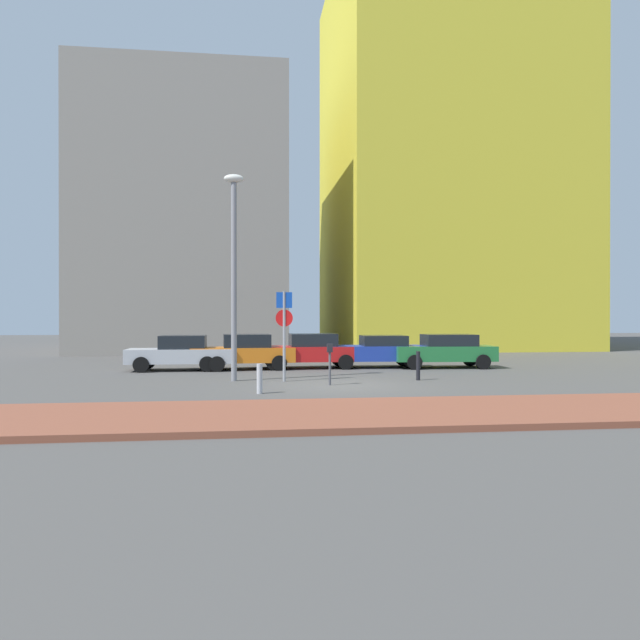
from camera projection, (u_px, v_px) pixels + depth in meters
ground_plane at (339, 385)px, 19.70m from camera, size 120.00×120.00×0.00m
sidewalk_brick at (383, 413)px, 13.55m from camera, size 40.00×4.18×0.14m
parked_car_silver at (182, 353)px, 25.20m from camera, size 4.46×1.89×1.47m
parked_car_orange at (244, 352)px, 25.69m from camera, size 4.46×2.11×1.51m
parked_car_red at (309, 351)px, 26.32m from camera, size 4.54×2.05×1.52m
parked_car_blue at (377, 351)px, 26.66m from camera, size 4.29×2.11×1.43m
parked_car_green at (445, 350)px, 26.51m from camera, size 4.48×2.14×1.48m
parking_sign_post at (284, 325)px, 20.88m from camera, size 0.60×0.10×3.14m
parking_meter at (330, 358)px, 19.76m from camera, size 0.18×0.14×1.36m
street_lamp at (234, 260)px, 21.03m from camera, size 0.70×0.36×7.26m
traffic_bollard_near at (418, 366)px, 21.27m from camera, size 0.14×0.14×1.03m
traffic_bollard_mid at (260, 379)px, 17.55m from camera, size 0.17×0.17×0.88m
building_colorful_midrise at (441, 158)px, 46.64m from camera, size 16.72×17.91×29.24m
building_under_construction at (188, 224)px, 42.26m from camera, size 13.08×15.16×17.64m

